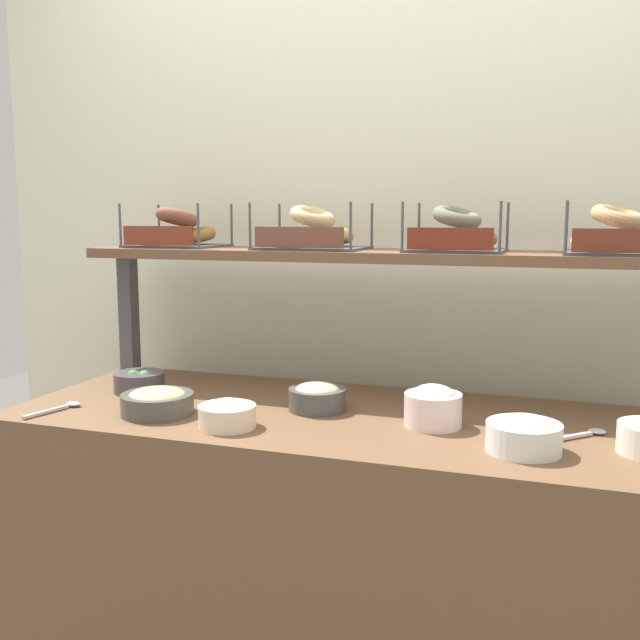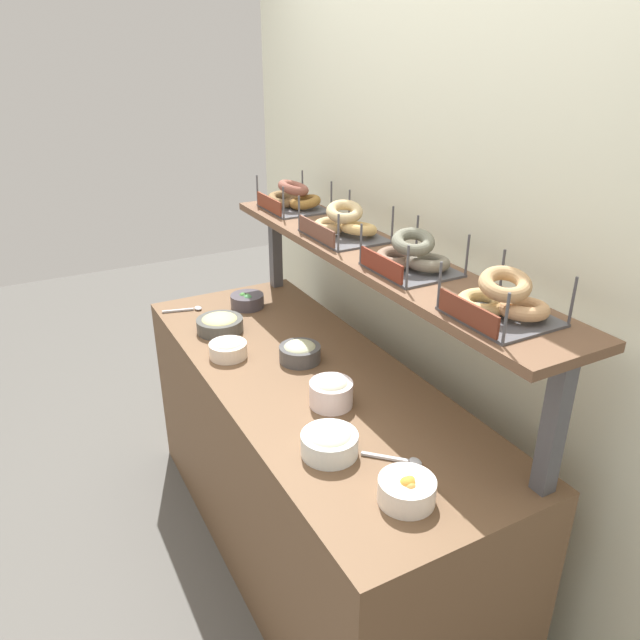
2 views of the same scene
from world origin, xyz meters
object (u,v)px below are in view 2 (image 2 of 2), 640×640
object	(u,v)px
bowl_veggie_mix	(247,300)
bagel_basket_poppy	(411,257)
bowl_fruit_salad	(407,490)
serving_spoon_by_edge	(189,309)
bagel_basket_cinnamon_raisin	(293,199)
bowl_potato_salad	(228,348)
bowl_cream_cheese	(331,391)
bowl_scallion_spread	(329,442)
bagel_basket_sesame	(501,302)
bowl_tuna_salad	(300,352)
serving_spoon_near_plate	(402,460)
bagel_basket_plain	(343,225)
bowl_hummus	(220,323)

from	to	relation	value
bowl_veggie_mix	bagel_basket_poppy	xyz separation A→B (m)	(0.91, 0.23, 0.44)
bowl_fruit_salad	serving_spoon_by_edge	size ratio (longest dim) A/B	0.90
bagel_basket_cinnamon_raisin	bagel_basket_poppy	size ratio (longest dim) A/B	1.01
bowl_potato_salad	serving_spoon_by_edge	xyz separation A→B (m)	(-0.51, -0.00, -0.03)
bowl_cream_cheese	bagel_basket_cinnamon_raisin	size ratio (longest dim) A/B	0.51
bowl_scallion_spread	bagel_basket_sesame	bearing A→B (deg)	65.25
bagel_basket_cinnamon_raisin	bagel_basket_sesame	size ratio (longest dim) A/B	1.03
bowl_cream_cheese	bowl_tuna_salad	bearing A→B (deg)	171.80
bagel_basket_poppy	bowl_scallion_spread	bearing A→B (deg)	-61.81
serving_spoon_near_plate	bagel_basket_sesame	xyz separation A→B (m)	(0.06, 0.25, 0.47)
bowl_tuna_salad	bagel_basket_poppy	distance (m)	0.60
bowl_scallion_spread	bagel_basket_poppy	xyz separation A→B (m)	(-0.23, 0.43, 0.43)
bowl_veggie_mix	bagel_basket_poppy	distance (m)	1.04
bowl_tuna_salad	bagel_basket_plain	xyz separation A→B (m)	(-0.10, 0.24, 0.44)
bowl_veggie_mix	bowl_hummus	xyz separation A→B (m)	(0.19, -0.20, 0.00)
serving_spoon_near_plate	bagel_basket_sesame	world-z (taller)	bagel_basket_sesame
bagel_basket_plain	bowl_hummus	bearing A→B (deg)	-124.49
bowl_veggie_mix	bowl_tuna_salad	size ratio (longest dim) A/B	0.96
bowl_tuna_salad	bagel_basket_poppy	world-z (taller)	bagel_basket_poppy
bagel_basket_cinnamon_raisin	bagel_basket_plain	xyz separation A→B (m)	(0.47, -0.02, -0.00)
serving_spoon_near_plate	bowl_fruit_salad	bearing A→B (deg)	-31.20
bowl_scallion_spread	bagel_basket_sesame	distance (m)	0.63
bowl_fruit_salad	bagel_basket_plain	xyz separation A→B (m)	(-0.94, 0.35, 0.44)
bagel_basket_poppy	bagel_basket_sesame	world-z (taller)	same
bowl_cream_cheese	bowl_veggie_mix	size ratio (longest dim) A/B	0.96
bowl_scallion_spread	bagel_basket_cinnamon_raisin	bearing A→B (deg)	158.77
bowl_cream_cheese	bagel_basket_plain	world-z (taller)	bagel_basket_plain
bowl_cream_cheese	serving_spoon_by_edge	world-z (taller)	bowl_cream_cheese
bowl_cream_cheese	bowl_veggie_mix	world-z (taller)	bowl_cream_cheese
bowl_veggie_mix	bowl_tuna_salad	distance (m)	0.58
bowl_potato_salad	bagel_basket_sesame	xyz separation A→B (m)	(0.91, 0.47, 0.44)
bowl_tuna_salad	serving_spoon_by_edge	xyz separation A→B (m)	(-0.67, -0.23, -0.03)
bowl_tuna_salad	bagel_basket_cinnamon_raisin	world-z (taller)	bagel_basket_cinnamon_raisin
bowl_tuna_salad	bagel_basket_plain	distance (m)	0.51
bowl_cream_cheese	bowl_veggie_mix	distance (m)	0.91
bowl_fruit_salad	bowl_scallion_spread	distance (m)	0.29
bowl_fruit_salad	bagel_basket_poppy	bearing A→B (deg)	145.44
bowl_veggie_mix	bagel_basket_sesame	distance (m)	1.42
bowl_cream_cheese	bowl_tuna_salad	distance (m)	0.33
bowl_fruit_salad	bowl_potato_salad	xyz separation A→B (m)	(-1.00, -0.13, -0.00)
bowl_veggie_mix	serving_spoon_near_plate	distance (m)	1.28
bowl_fruit_salad	bagel_basket_poppy	xyz separation A→B (m)	(-0.51, 0.35, 0.44)
bowl_cream_cheese	bowl_hummus	xyz separation A→B (m)	(-0.72, -0.13, -0.02)
serving_spoon_near_plate	bagel_basket_sesame	bearing A→B (deg)	77.04
bowl_hummus	serving_spoon_by_edge	distance (m)	0.28
bowl_cream_cheese	bagel_basket_sesame	xyz separation A→B (m)	(0.42, 0.28, 0.42)
bowl_cream_cheese	bagel_basket_poppy	size ratio (longest dim) A/B	0.51
bowl_cream_cheese	serving_spoon_near_plate	size ratio (longest dim) A/B	1.06
bowl_cream_cheese	bagel_basket_cinnamon_raisin	world-z (taller)	bagel_basket_cinnamon_raisin
bowl_tuna_salad	bagel_basket_poppy	bearing A→B (deg)	36.70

